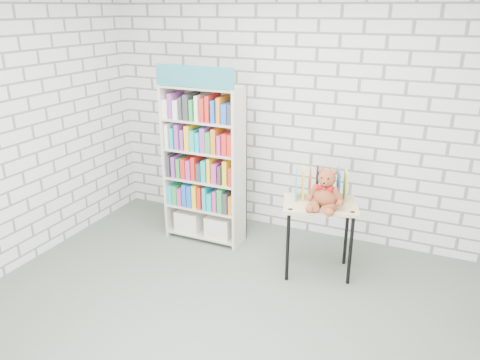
% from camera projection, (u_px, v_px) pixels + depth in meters
% --- Properties ---
extents(ground, '(4.50, 4.50, 0.00)m').
position_uv_depth(ground, '(215.00, 321.00, 4.00)').
color(ground, '#4E5C4E').
rests_on(ground, ground).
extents(room_shell, '(4.52, 4.02, 2.81)m').
position_uv_depth(room_shell, '(210.00, 116.00, 3.37)').
color(room_shell, silver).
rests_on(room_shell, ground).
extents(bookshelf, '(0.88, 0.34, 1.98)m').
position_uv_depth(bookshelf, '(204.00, 164.00, 5.15)').
color(bookshelf, beige).
rests_on(bookshelf, ground).
extents(display_table, '(0.81, 0.67, 0.75)m').
position_uv_depth(display_table, '(320.00, 213.00, 4.52)').
color(display_table, tan).
rests_on(display_table, ground).
extents(table_books, '(0.53, 0.35, 0.29)m').
position_uv_depth(table_books, '(321.00, 185.00, 4.54)').
color(table_books, teal).
rests_on(table_books, display_table).
extents(teddy_bear, '(0.36, 0.33, 0.39)m').
position_uv_depth(teddy_bear, '(325.00, 193.00, 4.33)').
color(teddy_bear, brown).
rests_on(teddy_bear, display_table).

